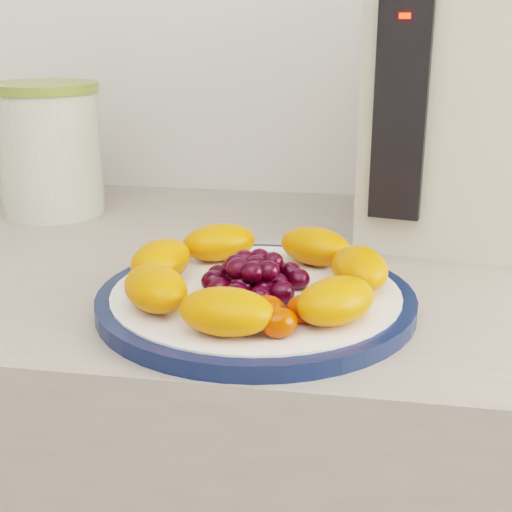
# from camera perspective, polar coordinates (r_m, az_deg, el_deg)

# --- Properties ---
(plate_rim) EXTENTS (0.29, 0.29, 0.01)m
(plate_rim) POSITION_cam_1_polar(r_m,az_deg,el_deg) (0.65, 0.00, -3.55)
(plate_rim) COLOR #0D193D
(plate_rim) RESTS_ON counter
(plate_face) EXTENTS (0.26, 0.26, 0.02)m
(plate_face) POSITION_cam_1_polar(r_m,az_deg,el_deg) (0.65, 0.00, -3.46)
(plate_face) COLOR white
(plate_face) RESTS_ON counter
(canister) EXTENTS (0.15, 0.15, 0.16)m
(canister) POSITION_cam_1_polar(r_m,az_deg,el_deg) (0.99, -16.14, 7.87)
(canister) COLOR #3D5D0D
(canister) RESTS_ON counter
(canister_lid) EXTENTS (0.15, 0.15, 0.01)m
(canister_lid) POSITION_cam_1_polar(r_m,az_deg,el_deg) (0.98, -16.60, 12.81)
(canister_lid) COLOR olive
(canister_lid) RESTS_ON canister
(appliance_body) EXTENTS (0.22, 0.28, 0.32)m
(appliance_body) POSITION_cam_1_polar(r_m,az_deg,el_deg) (0.90, 15.82, 11.88)
(appliance_body) COLOR beige
(appliance_body) RESTS_ON counter
(appliance_panel) EXTENTS (0.06, 0.03, 0.24)m
(appliance_panel) POSITION_cam_1_polar(r_m,az_deg,el_deg) (0.77, 11.50, 11.55)
(appliance_panel) COLOR black
(appliance_panel) RESTS_ON appliance_body
(appliance_led) EXTENTS (0.01, 0.01, 0.01)m
(appliance_led) POSITION_cam_1_polar(r_m,az_deg,el_deg) (0.76, 11.83, 18.29)
(appliance_led) COLOR #FF0C05
(appliance_led) RESTS_ON appliance_panel
(fruit_plate) EXTENTS (0.25, 0.25, 0.04)m
(fruit_plate) POSITION_cam_1_polar(r_m,az_deg,el_deg) (0.64, -0.12, -1.44)
(fruit_plate) COLOR #E15702
(fruit_plate) RESTS_ON plate_face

